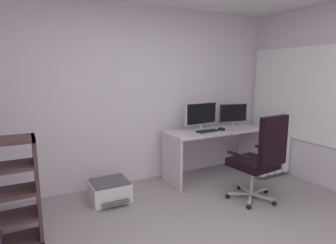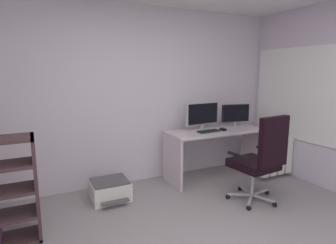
% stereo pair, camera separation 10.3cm
% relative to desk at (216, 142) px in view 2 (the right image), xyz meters
% --- Properties ---
extents(wall_back, '(4.88, 0.10, 2.54)m').
position_rel_desk_xyz_m(wall_back, '(-1.31, 0.45, 0.72)').
color(wall_back, silver).
rests_on(wall_back, ground).
extents(window_pane, '(0.01, 1.47, 1.30)m').
position_rel_desk_xyz_m(window_pane, '(1.13, -0.45, 0.74)').
color(window_pane, white).
extents(window_frame, '(0.02, 1.55, 1.38)m').
position_rel_desk_xyz_m(window_frame, '(1.12, -0.45, 0.74)').
color(window_frame, white).
extents(desk, '(1.54, 0.58, 0.75)m').
position_rel_desk_xyz_m(desk, '(0.00, 0.00, 0.00)').
color(desk, silver).
rests_on(desk, ground).
extents(monitor_main, '(0.58, 0.18, 0.42)m').
position_rel_desk_xyz_m(monitor_main, '(-0.20, 0.09, 0.43)').
color(monitor_main, '#B2B5B7').
rests_on(monitor_main, desk).
extents(monitor_secondary, '(0.47, 0.18, 0.36)m').
position_rel_desk_xyz_m(monitor_secondary, '(0.43, 0.09, 0.40)').
color(monitor_secondary, '#B2B5B7').
rests_on(monitor_secondary, desk).
extents(keyboard, '(0.35, 0.15, 0.02)m').
position_rel_desk_xyz_m(keyboard, '(-0.19, -0.07, 0.20)').
color(keyboard, black).
rests_on(keyboard, desk).
extents(computer_mouse, '(0.06, 0.10, 0.03)m').
position_rel_desk_xyz_m(computer_mouse, '(0.06, -0.08, 0.21)').
color(computer_mouse, black).
rests_on(computer_mouse, desk).
extents(office_chair, '(0.62, 0.66, 1.12)m').
position_rel_desk_xyz_m(office_chair, '(-0.05, -0.99, 0.04)').
color(office_chair, '#B7BABC').
rests_on(office_chair, ground).
extents(printer, '(0.48, 0.52, 0.26)m').
position_rel_desk_xyz_m(printer, '(-1.68, -0.05, -0.43)').
color(printer, silver).
rests_on(printer, ground).
extents(radiator, '(1.06, 0.10, 0.59)m').
position_rel_desk_xyz_m(radiator, '(1.03, -0.45, -0.20)').
color(radiator, white).
rests_on(radiator, ground).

